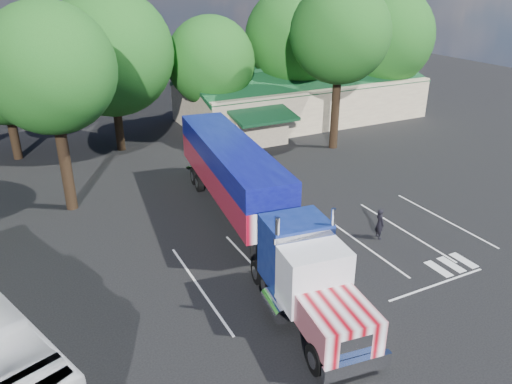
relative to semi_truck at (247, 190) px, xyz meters
name	(u,v)px	position (x,y,z in m)	size (l,w,h in m)	color
ground	(260,212)	(1.89, 2.01, -2.70)	(120.00, 120.00, 0.00)	black
event_hall	(300,97)	(15.63, 19.82, -0.49)	(24.20, 14.12, 5.55)	beige
tree_row_b	(1,70)	(-11.11, 19.81, 4.44)	(8.40, 8.40, 11.35)	black
tree_row_c	(111,53)	(-3.11, 18.21, 5.34)	(10.00, 10.00, 13.05)	black
tree_row_d	(211,61)	(5.89, 19.51, 3.89)	(8.00, 8.00, 10.60)	black
tree_row_e	(294,38)	(14.89, 20.01, 5.39)	(9.60, 9.60, 12.90)	black
tree_row_f	(383,37)	(24.89, 18.81, 5.09)	(10.40, 10.40, 13.00)	black
tree_near_left	(50,69)	(-8.61, 8.01, 6.11)	(7.60, 7.60, 12.65)	black
tree_near_right	(340,34)	(13.39, 10.51, 6.76)	(8.00, 8.00, 13.50)	black
semi_truck	(247,190)	(0.00, 0.00, 0.00)	(5.62, 22.93, 4.77)	black
woman	(380,223)	(6.39, -3.99, -1.79)	(0.66, 0.43, 1.82)	black
bicycle	(257,178)	(3.69, 6.06, -2.20)	(0.65, 1.88, 0.99)	black
silver_sedan	(259,129)	(9.02, 16.01, -1.91)	(1.66, 4.77, 1.57)	#AFB2B8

